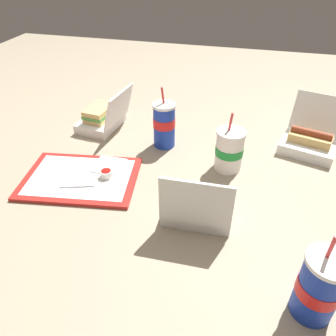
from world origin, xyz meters
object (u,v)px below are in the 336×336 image
at_px(soda_cup_right, 319,287).
at_px(plastic_fork, 77,186).
at_px(food_tray, 81,178).
at_px(soda_cup_back, 229,150).
at_px(clamshell_sandwich_front, 102,118).
at_px(clamshell_hotdog_back, 310,141).
at_px(clamshell_hotdog_right, 198,206).
at_px(ketchup_cup, 106,173).
at_px(soda_cup_left, 164,125).

bearing_deg(soda_cup_right, plastic_fork, -20.26).
relative_size(food_tray, soda_cup_back, 1.97).
distance_m(clamshell_sandwich_front, clamshell_hotdog_back, 0.82).
bearing_deg(clamshell_sandwich_front, soda_cup_right, 139.52).
xyz_separation_m(plastic_fork, soda_cup_right, (-0.68, 0.25, 0.07)).
xyz_separation_m(clamshell_hotdog_right, clamshell_hotdog_back, (-0.34, -0.46, 0.00)).
relative_size(plastic_fork, clamshell_hotdog_right, 0.56).
bearing_deg(soda_cup_back, ketchup_cup, 24.02).
distance_m(ketchup_cup, clamshell_sandwich_front, 0.37).
height_order(soda_cup_left, soda_cup_right, soda_cup_left).
bearing_deg(soda_cup_left, plastic_fork, 59.07).
distance_m(ketchup_cup, plastic_fork, 0.10).
bearing_deg(clamshell_hotdog_back, soda_cup_back, 34.05).
bearing_deg(clamshell_sandwich_front, plastic_fork, 102.01).
height_order(ketchup_cup, clamshell_hotdog_right, clamshell_hotdog_right).
bearing_deg(plastic_fork, clamshell_hotdog_back, -167.72).
height_order(food_tray, soda_cup_left, soda_cup_left).
xyz_separation_m(clamshell_sandwich_front, soda_cup_right, (-0.77, 0.65, 0.04)).
relative_size(ketchup_cup, clamshell_sandwich_front, 0.19).
bearing_deg(food_tray, clamshell_hotdog_back, -153.01).
bearing_deg(soda_cup_left, clamshell_hotdog_back, -169.55).
distance_m(ketchup_cup, clamshell_hotdog_right, 0.34).
relative_size(clamshell_sandwich_front, soda_cup_right, 0.93).
relative_size(ketchup_cup, plastic_fork, 0.36).
bearing_deg(soda_cup_right, clamshell_hotdog_right, -37.89).
distance_m(clamshell_hotdog_right, clamshell_sandwich_front, 0.64).
relative_size(food_tray, ketchup_cup, 10.12).
xyz_separation_m(clamshell_sandwich_front, soda_cup_left, (-0.28, 0.07, 0.04)).
bearing_deg(clamshell_sandwich_front, ketchup_cup, 115.19).
xyz_separation_m(ketchup_cup, clamshell_hotdog_right, (-0.32, 0.10, 0.01)).
xyz_separation_m(food_tray, soda_cup_left, (-0.21, -0.28, 0.08)).
height_order(soda_cup_left, soda_cup_back, soda_cup_left).
bearing_deg(soda_cup_left, clamshell_hotdog_right, 118.39).
bearing_deg(clamshell_hotdog_back, soda_cup_left, 10.45).
xyz_separation_m(clamshell_hotdog_back, soda_cup_back, (0.28, 0.19, 0.03)).
xyz_separation_m(ketchup_cup, clamshell_sandwich_front, (0.16, -0.33, 0.02)).
bearing_deg(ketchup_cup, soda_cup_left, -116.09).
height_order(ketchup_cup, soda_cup_left, soda_cup_left).
height_order(food_tray, ketchup_cup, ketchup_cup).
xyz_separation_m(clamshell_hotdog_right, clamshell_sandwich_front, (0.48, -0.43, 0.00)).
relative_size(soda_cup_left, soda_cup_right, 1.02).
bearing_deg(ketchup_cup, clamshell_sandwich_front, -64.81).
xyz_separation_m(soda_cup_right, soda_cup_back, (0.23, -0.49, -0.01)).
bearing_deg(soda_cup_left, food_tray, 52.92).
bearing_deg(soda_cup_right, soda_cup_back, -64.89).
height_order(clamshell_sandwich_front, soda_cup_right, soda_cup_right).
relative_size(plastic_fork, soda_cup_left, 0.48).
height_order(clamshell_hotdog_right, clamshell_sandwich_front, clamshell_hotdog_right).
height_order(ketchup_cup, clamshell_hotdog_back, clamshell_hotdog_back).
height_order(clamshell_hotdog_right, soda_cup_left, soda_cup_left).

